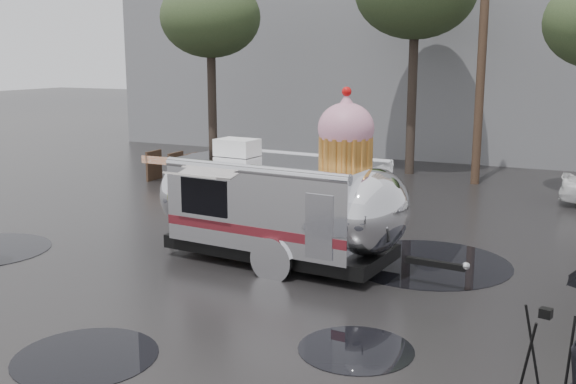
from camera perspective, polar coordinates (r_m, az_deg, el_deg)
The scene contains 8 objects.
ground at distance 11.35m, azimuth -11.02°, elevation -10.26°, with size 120.00×120.00×0.00m, color black.
puddles at distance 12.55m, azimuth -3.45°, elevation -7.89°, with size 13.29×9.13×0.01m.
grey_building at distance 34.10m, azimuth 8.14°, elevation 15.30°, with size 22.00×12.00×13.00m, color slate.
utility_pole at distance 22.74m, azimuth 16.15°, elevation 12.20°, with size 1.60×0.28×9.00m.
tree_left at distance 25.28m, azimuth -6.59°, elevation 14.41°, with size 3.64×3.64×6.95m.
barricade_row at distance 22.21m, azimuth -7.30°, elevation 1.96°, with size 4.30×0.80×1.00m.
airstream_trailer at distance 13.61m, azimuth -0.46°, elevation -0.71°, with size 6.81×2.74×3.67m.
tripod at distance 7.97m, azimuth 20.69°, elevation -13.33°, with size 0.61×0.62×1.54m.
Camera 1 is at (6.41, -8.39, 4.16)m, focal length 42.00 mm.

